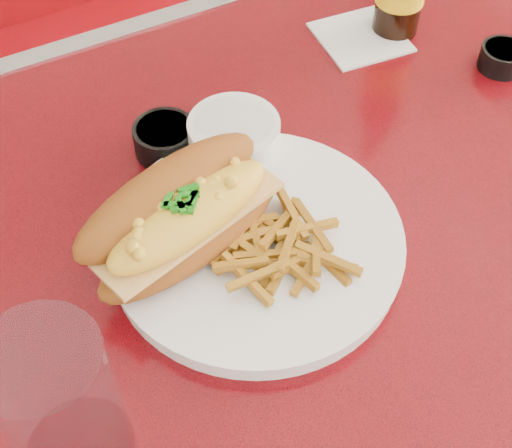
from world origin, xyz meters
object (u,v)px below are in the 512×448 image
sauce_cup_left (165,138)px  water_tumbler (61,407)px  gravy_ramekin (234,140)px  diner_table (360,288)px  sauce_cup_right (503,57)px  fork (302,199)px  dinner_plate (256,243)px  mac_hoagie (182,215)px  booth_bench_far (137,99)px

sauce_cup_left → water_tumbler: 0.34m
gravy_ramekin → water_tumbler: bearing=-138.7°
diner_table → sauce_cup_right: size_ratio=21.10×
fork → water_tumbler: size_ratio=0.94×
dinner_plate → fork: same height
sauce_cup_right → diner_table: bearing=-156.9°
dinner_plate → sauce_cup_right: size_ratio=5.89×
sauce_cup_left → sauce_cup_right: size_ratio=1.20×
fork → sauce_cup_left: (-0.08, 0.15, -0.00)m
mac_hoagie → water_tumbler: (-0.16, -0.14, 0.02)m
sauce_cup_right → water_tumbler: size_ratio=0.38×
dinner_plate → gravy_ramekin: bearing=72.1°
diner_table → booth_bench_far: bearing=90.0°
dinner_plate → fork: bearing=17.8°
booth_bench_far → water_tumbler: 1.13m
diner_table → mac_hoagie: 0.30m
fork → water_tumbler: (-0.28, -0.13, 0.06)m
gravy_ramekin → sauce_cup_right: (0.36, -0.02, -0.01)m
sauce_cup_right → water_tumbler: 0.65m
gravy_ramekin → sauce_cup_left: gravy_ramekin is taller
mac_hoagie → dinner_plate: bearing=-39.9°
sauce_cup_right → dinner_plate: bearing=-165.4°
booth_bench_far → sauce_cup_right: 0.90m
dinner_plate → water_tumbler: 0.25m
booth_bench_far → sauce_cup_right: size_ratio=20.59×
diner_table → mac_hoagie: mac_hoagie is taller
mac_hoagie → sauce_cup_right: bearing=-5.9°
dinner_plate → water_tumbler: size_ratio=2.27×
diner_table → gravy_ramekin: gravy_ramekin is taller
sauce_cup_left → sauce_cup_right: 0.42m
booth_bench_far → mac_hoagie: size_ratio=5.28×
booth_bench_far → water_tumbler: (-0.36, -0.91, 0.56)m
dinner_plate → sauce_cup_left: 0.17m
dinner_plate → water_tumbler: (-0.22, -0.11, 0.06)m
booth_bench_far → fork: booth_bench_far is taller
booth_bench_far → mac_hoagie: booth_bench_far is taller
sauce_cup_right → water_tumbler: water_tumbler is taller
diner_table → sauce_cup_right: sauce_cup_right is taller
booth_bench_far → gravy_ramekin: bearing=-98.5°
dinner_plate → mac_hoagie: mac_hoagie is taller
booth_bench_far → sauce_cup_left: 0.83m
gravy_ramekin → sauce_cup_left: size_ratio=1.60×
fork → sauce_cup_left: bearing=6.6°
booth_bench_far → gravy_ramekin: size_ratio=10.65×
booth_bench_far → mac_hoagie: bearing=-104.6°
mac_hoagie → water_tumbler: 0.21m
mac_hoagie → gravy_ramekin: mac_hoagie is taller
booth_bench_far → water_tumbler: size_ratio=7.92×
sauce_cup_left → water_tumbler: water_tumbler is taller
dinner_plate → water_tumbler: water_tumbler is taller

